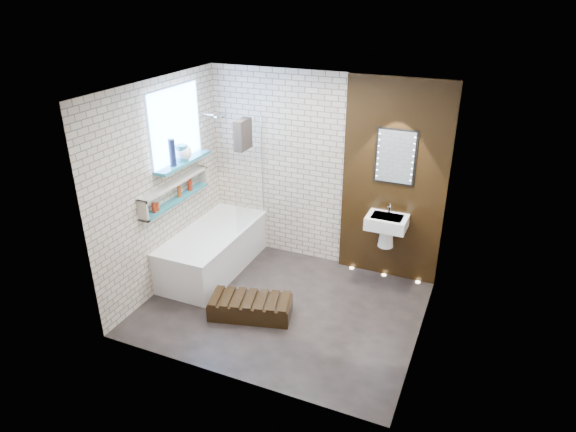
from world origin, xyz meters
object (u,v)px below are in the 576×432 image
at_px(bathtub, 213,250).
at_px(bath_screen, 249,174).
at_px(washbasin, 387,226).
at_px(walnut_step, 251,308).
at_px(led_mirror, 395,157).

distance_m(bathtub, bath_screen, 1.14).
distance_m(washbasin, walnut_step, 1.97).
relative_size(bathtub, walnut_step, 1.84).
xyz_separation_m(bathtub, washbasin, (2.17, 0.62, 0.50)).
relative_size(bathtub, led_mirror, 2.49).
xyz_separation_m(bathtub, bath_screen, (0.35, 0.44, 0.99)).
height_order(bathtub, washbasin, washbasin).
distance_m(bathtub, led_mirror, 2.68).
distance_m(washbasin, led_mirror, 0.88).
bearing_deg(washbasin, walnut_step, -131.94).
bearing_deg(led_mirror, bath_screen, -169.34).
relative_size(bathtub, bath_screen, 1.24).
bearing_deg(walnut_step, washbasin, 48.06).
height_order(bathtub, walnut_step, bathtub).
bearing_deg(bath_screen, bathtub, -128.90).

